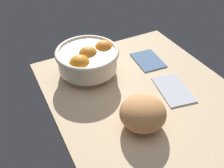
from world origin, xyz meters
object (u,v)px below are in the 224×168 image
at_px(fruit_bowl, 88,59).
at_px(napkin_spare, 148,60).
at_px(bread_loaf, 143,113).
at_px(napkin_folded, 173,89).

height_order(fruit_bowl, napkin_spare, fruit_bowl).
bearing_deg(bread_loaf, fruit_bowl, 7.53).
height_order(napkin_folded, napkin_spare, same).
distance_m(bread_loaf, napkin_folded, 0.20).
xyz_separation_m(fruit_bowl, napkin_spare, (-0.03, -0.24, -0.06)).
bearing_deg(fruit_bowl, napkin_folded, -135.34).
bearing_deg(napkin_folded, napkin_spare, -6.57).
bearing_deg(napkin_folded, fruit_bowl, 44.66).
height_order(fruit_bowl, bread_loaf, fruit_bowl).
xyz_separation_m(bread_loaf, napkin_spare, (0.27, -0.20, -0.04)).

